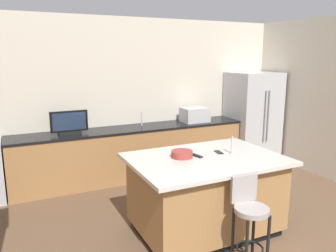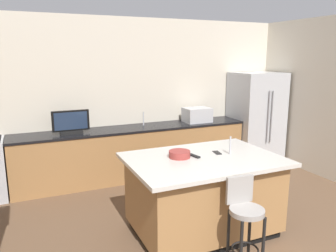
# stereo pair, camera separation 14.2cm
# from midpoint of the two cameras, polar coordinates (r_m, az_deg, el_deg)

# --- Properties ---
(wall_back) EXTENTS (6.34, 0.12, 2.76)m
(wall_back) POSITION_cam_midpoint_polar(r_m,az_deg,el_deg) (6.07, -6.95, 4.98)
(wall_back) COLOR beige
(wall_back) RESTS_ON ground_plane
(counter_back) EXTENTS (4.07, 0.62, 0.90)m
(counter_back) POSITION_cam_midpoint_polar(r_m,az_deg,el_deg) (5.87, -6.59, -4.55)
(counter_back) COLOR #9E7042
(counter_back) RESTS_ON ground_plane
(kitchen_island) EXTENTS (1.78, 1.26, 0.94)m
(kitchen_island) POSITION_cam_midpoint_polar(r_m,az_deg,el_deg) (4.12, 5.40, -11.47)
(kitchen_island) COLOR black
(kitchen_island) RESTS_ON ground_plane
(refrigerator) EXTENTS (0.93, 0.81, 1.79)m
(refrigerator) POSITION_cam_midpoint_polar(r_m,az_deg,el_deg) (6.90, 13.66, 1.47)
(refrigerator) COLOR #B7BABF
(refrigerator) RESTS_ON ground_plane
(microwave) EXTENTS (0.48, 0.36, 0.26)m
(microwave) POSITION_cam_midpoint_polar(r_m,az_deg,el_deg) (6.23, 3.95, 1.93)
(microwave) COLOR #B7BABF
(microwave) RESTS_ON counter_back
(tv_monitor) EXTENTS (0.57, 0.16, 0.38)m
(tv_monitor) POSITION_cam_midpoint_polar(r_m,az_deg,el_deg) (5.43, -17.27, 0.37)
(tv_monitor) COLOR black
(tv_monitor) RESTS_ON counter_back
(sink_faucet_back) EXTENTS (0.02, 0.02, 0.24)m
(sink_faucet_back) POSITION_cam_midpoint_polar(r_m,az_deg,el_deg) (5.89, -5.23, 1.22)
(sink_faucet_back) COLOR #B2B2B7
(sink_faucet_back) RESTS_ON counter_back
(sink_faucet_island) EXTENTS (0.02, 0.02, 0.22)m
(sink_faucet_island) POSITION_cam_midpoint_polar(r_m,az_deg,el_deg) (4.12, 9.92, -3.20)
(sink_faucet_island) COLOR #B2B2B7
(sink_faucet_island) RESTS_ON kitchen_island
(bar_stool_center) EXTENTS (0.34, 0.35, 0.94)m
(bar_stool_center) POSITION_cam_midpoint_polar(r_m,az_deg,el_deg) (3.48, 12.57, -14.79)
(bar_stool_center) COLOR gray
(bar_stool_center) RESTS_ON ground_plane
(fruit_bowl) EXTENTS (0.25, 0.25, 0.08)m
(fruit_bowl) POSITION_cam_midpoint_polar(r_m,az_deg,el_deg) (3.93, 1.37, -4.83)
(fruit_bowl) COLOR #993833
(fruit_bowl) RESTS_ON kitchen_island
(cell_phone) EXTENTS (0.10, 0.16, 0.01)m
(cell_phone) POSITION_cam_midpoint_polar(r_m,az_deg,el_deg) (4.17, 7.71, -4.47)
(cell_phone) COLOR black
(cell_phone) RESTS_ON kitchen_island
(tv_remote) EXTENTS (0.08, 0.18, 0.02)m
(tv_remote) POSITION_cam_midpoint_polar(r_m,az_deg,el_deg) (3.98, 3.91, -5.09)
(tv_remote) COLOR black
(tv_remote) RESTS_ON kitchen_island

